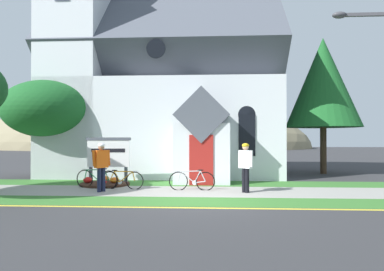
{
  "coord_description": "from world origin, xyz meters",
  "views": [
    {
      "loc": [
        0.37,
        -10.97,
        1.94
      ],
      "look_at": [
        -0.52,
        4.34,
        2.08
      ],
      "focal_mm": 32.84,
      "sensor_mm": 36.0,
      "label": 1
    }
  ],
  "objects_px": {
    "bicycle_orange": "(97,179)",
    "cyclist_in_green_jersey": "(101,163)",
    "bicycle_white": "(122,180)",
    "church_sign": "(108,154)",
    "roadside_conifer": "(323,83)",
    "yard_deciduous_tree": "(49,109)",
    "bicycle_black": "(192,181)",
    "cyclist_in_orange_jersey": "(246,163)"
  },
  "relations": [
    {
      "from": "bicycle_orange",
      "to": "cyclist_in_green_jersey",
      "type": "height_order",
      "value": "cyclist_in_green_jersey"
    },
    {
      "from": "bicycle_white",
      "to": "bicycle_orange",
      "type": "bearing_deg",
      "value": 171.63
    },
    {
      "from": "church_sign",
      "to": "cyclist_in_green_jersey",
      "type": "xyz_separation_m",
      "value": [
        0.43,
        -2.28,
        -0.23
      ]
    },
    {
      "from": "roadside_conifer",
      "to": "bicycle_white",
      "type": "bearing_deg",
      "value": -145.63
    },
    {
      "from": "yard_deciduous_tree",
      "to": "bicycle_white",
      "type": "bearing_deg",
      "value": -37.54
    },
    {
      "from": "cyclist_in_green_jersey",
      "to": "yard_deciduous_tree",
      "type": "xyz_separation_m",
      "value": [
        -4.04,
        4.3,
        2.33
      ]
    },
    {
      "from": "bicycle_white",
      "to": "bicycle_black",
      "type": "relative_size",
      "value": 0.98
    },
    {
      "from": "bicycle_orange",
      "to": "roadside_conifer",
      "type": "xyz_separation_m",
      "value": [
        10.68,
        6.44,
        4.7
      ]
    },
    {
      "from": "bicycle_black",
      "to": "yard_deciduous_tree",
      "type": "distance_m",
      "value": 8.75
    },
    {
      "from": "bicycle_orange",
      "to": "bicycle_black",
      "type": "bearing_deg",
      "value": -4.86
    },
    {
      "from": "bicycle_white",
      "to": "yard_deciduous_tree",
      "type": "relative_size",
      "value": 0.35
    },
    {
      "from": "cyclist_in_orange_jersey",
      "to": "cyclist_in_green_jersey",
      "type": "relative_size",
      "value": 1.0
    },
    {
      "from": "bicycle_white",
      "to": "yard_deciduous_tree",
      "type": "height_order",
      "value": "yard_deciduous_tree"
    },
    {
      "from": "roadside_conifer",
      "to": "yard_deciduous_tree",
      "type": "bearing_deg",
      "value": -167.92
    },
    {
      "from": "cyclist_in_orange_jersey",
      "to": "church_sign",
      "type": "bearing_deg",
      "value": 159.06
    },
    {
      "from": "bicycle_black",
      "to": "cyclist_in_orange_jersey",
      "type": "relative_size",
      "value": 0.97
    },
    {
      "from": "roadside_conifer",
      "to": "yard_deciduous_tree",
      "type": "height_order",
      "value": "roadside_conifer"
    },
    {
      "from": "yard_deciduous_tree",
      "to": "bicycle_orange",
      "type": "bearing_deg",
      "value": -43.52
    },
    {
      "from": "bicycle_black",
      "to": "roadside_conifer",
      "type": "relative_size",
      "value": 0.23
    },
    {
      "from": "bicycle_orange",
      "to": "cyclist_in_green_jersey",
      "type": "xyz_separation_m",
      "value": [
        0.47,
        -0.91,
        0.68
      ]
    },
    {
      "from": "church_sign",
      "to": "roadside_conifer",
      "type": "xyz_separation_m",
      "value": [
        10.64,
        5.07,
        3.78
      ]
    },
    {
      "from": "cyclist_in_green_jersey",
      "to": "bicycle_white",
      "type": "bearing_deg",
      "value": 52.75
    },
    {
      "from": "bicycle_orange",
      "to": "roadside_conifer",
      "type": "bearing_deg",
      "value": 31.09
    },
    {
      "from": "cyclist_in_orange_jersey",
      "to": "cyclist_in_green_jersey",
      "type": "xyz_separation_m",
      "value": [
        -5.24,
        -0.12,
        0.0
      ]
    },
    {
      "from": "roadside_conifer",
      "to": "cyclist_in_orange_jersey",
      "type": "bearing_deg",
      "value": -124.55
    },
    {
      "from": "cyclist_in_green_jersey",
      "to": "yard_deciduous_tree",
      "type": "bearing_deg",
      "value": 133.24
    },
    {
      "from": "bicycle_white",
      "to": "cyclist_in_green_jersey",
      "type": "bearing_deg",
      "value": -127.25
    },
    {
      "from": "bicycle_black",
      "to": "yard_deciduous_tree",
      "type": "height_order",
      "value": "yard_deciduous_tree"
    },
    {
      "from": "cyclist_in_orange_jersey",
      "to": "roadside_conifer",
      "type": "height_order",
      "value": "roadside_conifer"
    },
    {
      "from": "bicycle_white",
      "to": "cyclist_in_orange_jersey",
      "type": "bearing_deg",
      "value": -7.78
    },
    {
      "from": "church_sign",
      "to": "bicycle_white",
      "type": "xyz_separation_m",
      "value": [
        1.0,
        -1.53,
        -0.94
      ]
    },
    {
      "from": "bicycle_orange",
      "to": "cyclist_in_green_jersey",
      "type": "relative_size",
      "value": 0.99
    },
    {
      "from": "church_sign",
      "to": "yard_deciduous_tree",
      "type": "relative_size",
      "value": 0.41
    },
    {
      "from": "cyclist_in_orange_jersey",
      "to": "cyclist_in_green_jersey",
      "type": "height_order",
      "value": "cyclist_in_green_jersey"
    },
    {
      "from": "bicycle_white",
      "to": "cyclist_in_green_jersey",
      "type": "relative_size",
      "value": 0.95
    },
    {
      "from": "cyclist_in_orange_jersey",
      "to": "bicycle_orange",
      "type": "bearing_deg",
      "value": 172.11
    },
    {
      "from": "church_sign",
      "to": "roadside_conifer",
      "type": "distance_m",
      "value": 12.38
    },
    {
      "from": "bicycle_black",
      "to": "cyclist_in_orange_jersey",
      "type": "bearing_deg",
      "value": -13.56
    },
    {
      "from": "bicycle_orange",
      "to": "yard_deciduous_tree",
      "type": "xyz_separation_m",
      "value": [
        -3.57,
        3.39,
        3.02
      ]
    },
    {
      "from": "church_sign",
      "to": "cyclist_in_green_jersey",
      "type": "relative_size",
      "value": 1.12
    },
    {
      "from": "cyclist_in_green_jersey",
      "to": "church_sign",
      "type": "bearing_deg",
      "value": 100.55
    },
    {
      "from": "cyclist_in_green_jersey",
      "to": "bicycle_orange",
      "type": "bearing_deg",
      "value": 117.35
    }
  ]
}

